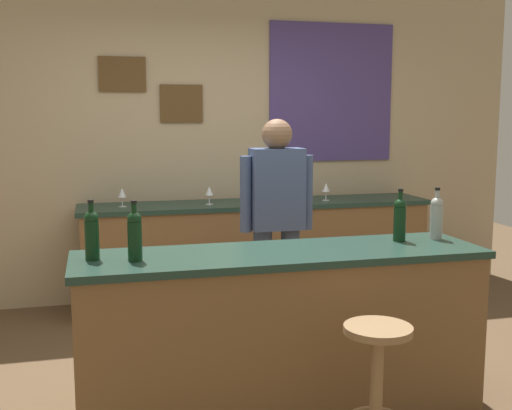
% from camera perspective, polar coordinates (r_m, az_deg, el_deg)
% --- Properties ---
extents(ground_plane, '(10.00, 10.00, 0.00)m').
position_cam_1_polar(ground_plane, '(4.07, 0.57, -15.74)').
color(ground_plane, brown).
extents(back_wall, '(6.00, 0.09, 2.80)m').
position_cam_1_polar(back_wall, '(5.71, -4.47, 5.79)').
color(back_wall, tan).
rests_on(back_wall, ground_plane).
extents(bar_counter, '(2.22, 0.60, 0.92)m').
position_cam_1_polar(bar_counter, '(3.54, 2.30, -11.43)').
color(bar_counter, brown).
rests_on(bar_counter, ground_plane).
extents(side_counter, '(3.04, 0.56, 0.90)m').
position_cam_1_polar(side_counter, '(5.55, 0.14, -4.31)').
color(side_counter, brown).
rests_on(side_counter, ground_plane).
extents(bartender, '(0.52, 0.21, 1.62)m').
position_cam_1_polar(bartender, '(4.39, 1.87, -1.19)').
color(bartender, '#384766').
rests_on(bartender, ground_plane).
extents(bar_stool, '(0.32, 0.32, 0.68)m').
position_cam_1_polar(bar_stool, '(3.10, 10.84, -14.49)').
color(bar_stool, olive).
rests_on(bar_stool, ground_plane).
extents(wine_bottle_a, '(0.07, 0.07, 0.31)m').
position_cam_1_polar(wine_bottle_a, '(3.29, -14.58, -2.48)').
color(wine_bottle_a, black).
rests_on(wine_bottle_a, bar_counter).
extents(wine_bottle_b, '(0.07, 0.07, 0.31)m').
position_cam_1_polar(wine_bottle_b, '(3.21, -10.88, -2.60)').
color(wine_bottle_b, black).
rests_on(wine_bottle_b, bar_counter).
extents(wine_bottle_c, '(0.07, 0.07, 0.31)m').
position_cam_1_polar(wine_bottle_c, '(3.75, 12.83, -1.14)').
color(wine_bottle_c, black).
rests_on(wine_bottle_c, bar_counter).
extents(wine_bottle_d, '(0.07, 0.07, 0.31)m').
position_cam_1_polar(wine_bottle_d, '(3.86, 15.95, -0.98)').
color(wine_bottle_d, '#999E99').
rests_on(wine_bottle_d, bar_counter).
extents(wine_glass_a, '(0.07, 0.07, 0.16)m').
position_cam_1_polar(wine_glass_a, '(5.27, -11.97, 1.02)').
color(wine_glass_a, silver).
rests_on(wine_glass_a, side_counter).
extents(wine_glass_b, '(0.07, 0.07, 0.16)m').
position_cam_1_polar(wine_glass_b, '(5.31, -4.23, 1.22)').
color(wine_glass_b, silver).
rests_on(wine_glass_b, side_counter).
extents(wine_glass_c, '(0.07, 0.07, 0.16)m').
position_cam_1_polar(wine_glass_c, '(5.57, 6.32, 1.52)').
color(wine_glass_c, silver).
rests_on(wine_glass_c, side_counter).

